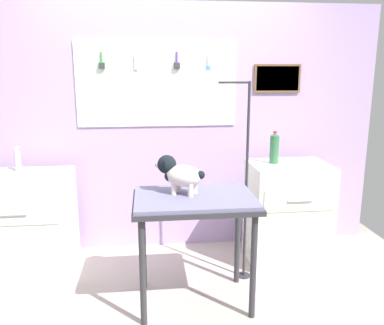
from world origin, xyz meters
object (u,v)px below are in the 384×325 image
at_px(counter_left, 24,225).
at_px(pump_bottle_white, 17,161).
at_px(grooming_arm, 245,191).
at_px(dog, 179,174).
at_px(cabinet_right, 287,213).
at_px(soda_bottle, 274,148).
at_px(grooming_table, 195,209).

bearing_deg(counter_left, pump_bottle_white, 107.43).
distance_m(grooming_arm, dog, 0.65).
distance_m(counter_left, pump_bottle_white, 0.54).
xyz_separation_m(cabinet_right, soda_bottle, (-0.13, 0.04, 0.58)).
bearing_deg(soda_bottle, cabinet_right, -18.53).
height_order(grooming_table, dog, dog).
xyz_separation_m(grooming_arm, dog, (-0.55, -0.25, 0.22)).
bearing_deg(cabinet_right, dog, -153.11).
xyz_separation_m(grooming_arm, soda_bottle, (0.33, 0.31, 0.28)).
height_order(grooming_table, grooming_arm, grooming_arm).
height_order(grooming_table, pump_bottle_white, pump_bottle_white).
relative_size(cabinet_right, pump_bottle_white, 4.31).
relative_size(counter_left, pump_bottle_white, 4.14).
bearing_deg(soda_bottle, grooming_arm, -136.71).
height_order(counter_left, soda_bottle, soda_bottle).
relative_size(dog, cabinet_right, 0.41).
relative_size(grooming_arm, soda_bottle, 5.71).
xyz_separation_m(pump_bottle_white, soda_bottle, (2.20, -0.12, 0.08)).
distance_m(grooming_arm, soda_bottle, 0.53).
xyz_separation_m(grooming_table, cabinet_right, (0.91, 0.59, -0.28)).
relative_size(counter_left, soda_bottle, 3.05).
distance_m(grooming_arm, counter_left, 1.87).
height_order(grooming_table, soda_bottle, soda_bottle).
relative_size(dog, counter_left, 0.42).
xyz_separation_m(dog, pump_bottle_white, (-1.31, 0.68, -0.02)).
height_order(counter_left, pump_bottle_white, pump_bottle_white).
xyz_separation_m(grooming_table, pump_bottle_white, (-1.42, 0.75, 0.22)).
relative_size(grooming_arm, cabinet_right, 1.80).
height_order(grooming_arm, soda_bottle, grooming_arm).
bearing_deg(pump_bottle_white, dog, -27.21).
bearing_deg(dog, grooming_table, -34.74).
height_order(dog, pump_bottle_white, dog).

